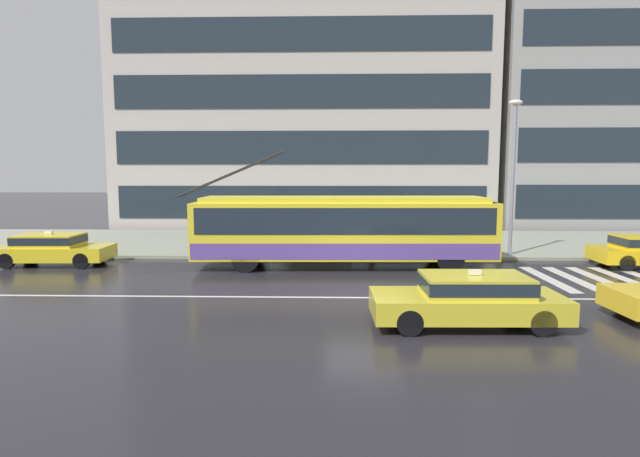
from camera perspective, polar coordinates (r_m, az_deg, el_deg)
The scene contains 17 objects.
ground_plane at distance 16.37m, azimuth 4.95°, elevation -6.83°, with size 160.00×160.00×0.00m, color #25242A.
sidewalk_slab at distance 26.55m, azimuth 3.62°, elevation -1.58°, with size 80.00×10.00×0.14m, color gray.
crosswalk_stripe_edge_near at distance 19.53m, azimuth 24.53°, elevation -5.22°, with size 0.44×4.40×0.01m, color beige.
crosswalk_stripe_inner_a at distance 19.90m, azimuth 26.93°, elevation -5.13°, with size 0.44×4.40×0.01m, color beige.
crosswalk_stripe_center at distance 20.30m, azimuth 29.23°, elevation -5.04°, with size 0.44×4.40×0.01m, color beige.
crosswalk_stripe_inner_b at distance 20.73m, azimuth 31.44°, elevation -4.94°, with size 0.44×4.40×0.01m, color beige.
lane_centre_line at distance 15.20m, azimuth 5.22°, elevation -7.85°, with size 72.00×0.14×0.01m, color silver.
trolleybus at distance 19.81m, azimuth 2.75°, elevation 0.02°, with size 12.44×2.79×4.59m.
taxi_oncoming_near at distance 12.84m, azimuth 16.69°, elevation -7.54°, with size 4.65×1.89×1.39m.
taxi_queued_behind_bus at distance 23.02m, azimuth -28.21°, elevation -1.96°, with size 4.47×2.02×1.39m.
bus_shelter at distance 23.01m, azimuth -1.40°, elevation 1.92°, with size 4.20×1.64×2.42m.
pedestrian_at_shelter at distance 23.79m, azimuth 5.83°, elevation 1.45°, with size 1.62×1.62×1.90m.
pedestrian_approaching_curb at distance 23.91m, azimuth 0.71°, elevation 1.53°, with size 1.57×1.57×1.91m.
pedestrian_walking_past at distance 22.99m, azimuth 14.55°, elevation 1.33°, with size 1.15×1.15×2.02m.
street_lamp at distance 23.47m, azimuth 21.19°, elevation 6.86°, with size 0.60×0.32×6.72m.
office_tower_corner_left at distance 38.02m, azimuth -1.73°, elevation 19.36°, with size 25.14×10.96×24.56m.
office_tower_corner_right at distance 42.72m, azimuth 30.63°, elevation 12.68°, with size 18.90×11.15×18.14m.
Camera 1 is at (-0.98, -15.91, 3.72)m, focal length 28.05 mm.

